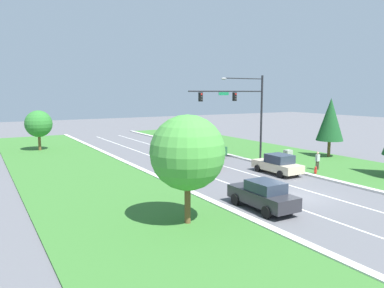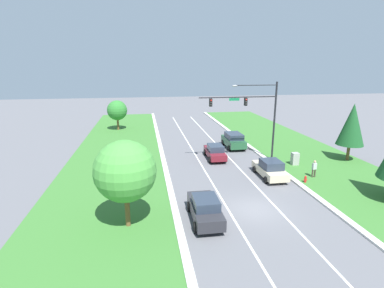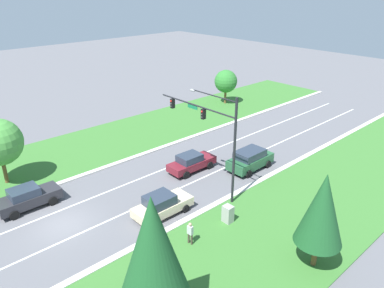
% 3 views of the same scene
% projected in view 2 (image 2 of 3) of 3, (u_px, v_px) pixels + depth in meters
% --- Properties ---
extents(ground_plane, '(160.00, 160.00, 0.00)m').
position_uv_depth(ground_plane, '(253.00, 210.00, 21.75)').
color(ground_plane, '#5B5B60').
extents(curb_strip_right, '(0.50, 90.00, 0.15)m').
position_uv_depth(curb_strip_right, '(325.00, 203.00, 22.61)').
color(curb_strip_right, beige).
rests_on(curb_strip_right, ground_plane).
extents(curb_strip_left, '(0.50, 90.00, 0.15)m').
position_uv_depth(curb_strip_left, '(176.00, 215.00, 20.84)').
color(curb_strip_left, beige).
rests_on(curb_strip_left, ground_plane).
extents(grass_verge_left, '(10.00, 90.00, 0.08)m').
position_uv_depth(grass_verge_left, '(98.00, 221.00, 20.03)').
color(grass_verge_left, '#38702D').
rests_on(grass_verge_left, ground_plane).
extents(lane_stripe_inner_left, '(0.14, 81.00, 0.01)m').
position_uv_depth(lane_stripe_inner_left, '(229.00, 211.00, 21.46)').
color(lane_stripe_inner_left, white).
rests_on(lane_stripe_inner_left, ground_plane).
extents(lane_stripe_inner_right, '(0.14, 81.00, 0.01)m').
position_uv_depth(lane_stripe_inner_right, '(277.00, 208.00, 22.03)').
color(lane_stripe_inner_right, white).
rests_on(lane_stripe_inner_right, ground_plane).
extents(traffic_signal_mast, '(8.36, 0.41, 8.51)m').
position_uv_depth(traffic_signal_mast, '(254.00, 109.00, 31.38)').
color(traffic_signal_mast, black).
rests_on(traffic_signal_mast, ground_plane).
extents(forest_suv, '(2.23, 4.58, 1.90)m').
position_uv_depth(forest_suv, '(234.00, 140.00, 37.75)').
color(forest_suv, '#235633').
rests_on(forest_suv, ground_plane).
extents(charcoal_sedan, '(2.01, 4.65, 1.74)m').
position_uv_depth(charcoal_sedan, '(205.00, 208.00, 20.03)').
color(charcoal_sedan, '#28282D').
rests_on(charcoal_sedan, ground_plane).
extents(burgundy_sedan, '(2.03, 4.66, 1.66)m').
position_uv_depth(burgundy_sedan, '(215.00, 152.00, 33.28)').
color(burgundy_sedan, maroon).
rests_on(burgundy_sedan, ground_plane).
extents(champagne_sedan, '(2.10, 4.57, 1.70)m').
position_uv_depth(champagne_sedan, '(270.00, 169.00, 27.81)').
color(champagne_sedan, beige).
rests_on(champagne_sedan, ground_plane).
extents(utility_cabinet, '(0.70, 0.60, 1.36)m').
position_uv_depth(utility_cabinet, '(295.00, 159.00, 31.16)').
color(utility_cabinet, '#9E9E99').
rests_on(utility_cabinet, ground_plane).
extents(pedestrian, '(0.40, 0.26, 1.69)m').
position_uv_depth(pedestrian, '(314.00, 168.00, 27.64)').
color(pedestrian, '#42382D').
rests_on(pedestrian, ground_plane).
extents(fire_hydrant, '(0.34, 0.20, 0.70)m').
position_uv_depth(fire_hydrant, '(305.00, 179.00, 26.54)').
color(fire_hydrant, red).
rests_on(fire_hydrant, ground_plane).
extents(oak_near_left_tree, '(3.14, 3.14, 4.79)m').
position_uv_depth(oak_near_left_tree, '(117.00, 110.00, 47.33)').
color(oak_near_left_tree, brown).
rests_on(oak_near_left_tree, ground_plane).
extents(conifer_far_right_tree, '(2.81, 2.81, 6.30)m').
position_uv_depth(conifer_far_right_tree, '(352.00, 124.00, 31.88)').
color(conifer_far_right_tree, brown).
rests_on(conifer_far_right_tree, ground_plane).
extents(oak_far_left_tree, '(3.91, 3.91, 5.77)m').
position_uv_depth(oak_far_left_tree, '(125.00, 171.00, 18.52)').
color(oak_far_left_tree, brown).
rests_on(oak_far_left_tree, ground_plane).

